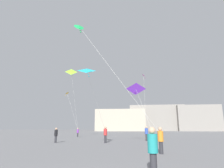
% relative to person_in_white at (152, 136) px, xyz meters
% --- Properties ---
extents(person_in_white, '(0.34, 0.34, 1.57)m').
position_rel_person_in_white_xyz_m(person_in_white, '(0.00, 0.00, 0.00)').
color(person_in_white, '#2D2D33').
rests_on(person_in_white, ground_plane).
extents(person_in_purple, '(0.35, 0.35, 1.59)m').
position_rel_person_in_white_xyz_m(person_in_purple, '(-11.35, 14.74, 0.01)').
color(person_in_purple, '#2D2D33').
rests_on(person_in_purple, ground_plane).
extents(person_in_orange, '(0.38, 0.38, 1.73)m').
position_rel_person_in_white_xyz_m(person_in_orange, '(-0.37, -6.55, 0.09)').
color(person_in_orange, '#2D2D33').
rests_on(person_in_orange, ground_plane).
extents(person_in_red, '(0.40, 0.40, 1.81)m').
position_rel_person_in_white_xyz_m(person_in_red, '(-4.96, 1.98, 0.14)').
color(person_in_red, '#2D2D33').
rests_on(person_in_red, ground_plane).
extents(person_in_black, '(0.36, 0.36, 1.66)m').
position_rel_person_in_white_xyz_m(person_in_black, '(-10.62, 1.82, 0.05)').
color(person_in_black, '#2D2D33').
rests_on(person_in_black, ground_plane).
extents(person_in_teal, '(0.38, 0.38, 1.72)m').
position_rel_person_in_white_xyz_m(person_in_teal, '(-1.70, -12.32, 0.09)').
color(person_in_teal, '#2D2D33').
rests_on(person_in_teal, ground_plane).
extents(person_in_blue, '(0.40, 0.40, 1.86)m').
position_rel_person_in_white_xyz_m(person_in_blue, '(0.03, 5.53, 0.16)').
color(person_in_blue, '#2D2D33').
rests_on(person_in_blue, ground_plane).
extents(kite_lime_delta, '(1.73, 3.40, 10.57)m').
position_rel_person_in_white_xyz_m(kite_lime_delta, '(-12.23, 11.84, 10.41)').
color(kite_lime_delta, '#8CD12D').
extents(kite_violet_delta, '(2.27, 2.72, 5.35)m').
position_rel_person_in_white_xyz_m(kite_violet_delta, '(-1.37, 2.26, 5.28)').
color(kite_violet_delta, purple).
extents(kite_emerald_diamond, '(6.00, 1.58, 7.81)m').
position_rel_person_in_white_xyz_m(kite_emerald_diamond, '(-5.78, -7.71, 7.73)').
color(kite_emerald_diamond, green).
extents(kite_cyan_delta, '(1.87, 5.94, 5.77)m').
position_rel_person_in_white_xyz_m(kite_cyan_delta, '(-6.14, -3.46, 5.83)').
color(kite_cyan_delta, '#1EB2C6').
extents(kite_magenta_diamond, '(1.62, 12.41, 11.21)m').
position_rel_person_in_white_xyz_m(kite_magenta_diamond, '(1.17, 17.09, 10.93)').
color(kite_magenta_diamond, '#D12899').
extents(kite_amber_diamond, '(5.31, 8.32, 8.54)m').
position_rel_person_in_white_xyz_m(kite_amber_diamond, '(-16.14, 22.41, 8.48)').
color(kite_amber_diamond, yellow).
extents(building_left_hall, '(22.61, 16.91, 9.81)m').
position_rel_person_in_white_xyz_m(building_left_hall, '(-5.02, 72.79, 4.05)').
color(building_left_hall, '#B2A893').
rests_on(building_left_hall, ground_plane).
extents(building_centre_hall, '(26.69, 15.03, 12.29)m').
position_rel_person_in_white_xyz_m(building_centre_hall, '(12.98, 77.40, 5.29)').
color(building_centre_hall, gray).
rests_on(building_centre_hall, ground_plane).
extents(building_right_hall, '(19.63, 12.62, 11.69)m').
position_rel_person_in_white_xyz_m(building_right_hall, '(30.98, 71.93, 4.99)').
color(building_right_hall, gray).
rests_on(building_right_hall, ground_plane).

